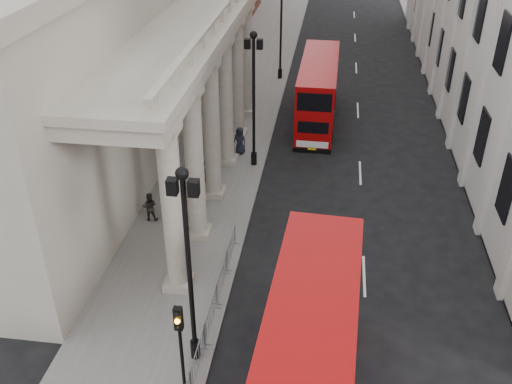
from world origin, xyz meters
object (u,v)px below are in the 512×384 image
(pedestrian_a, at_px, (208,169))
(pedestrian_b, at_px, (150,207))
(lamp_post_south, at_px, (188,257))
(bus_far, at_px, (318,91))
(lamp_post_north, at_px, (281,22))
(traffic_light, at_px, (180,338))
(bus_near, at_px, (306,376))
(pedestrian_c, at_px, (240,140))
(lamp_post_mid, at_px, (254,92))

(pedestrian_a, xyz_separation_m, pedestrian_b, (-2.18, -4.38, -0.05))
(lamp_post_south, distance_m, bus_far, 23.82)
(lamp_post_north, distance_m, pedestrian_b, 23.74)
(lamp_post_south, bearing_deg, traffic_light, -87.16)
(lamp_post_north, distance_m, bus_far, 9.63)
(lamp_post_north, distance_m, traffic_light, 34.07)
(bus_near, height_order, pedestrian_c, bus_near)
(lamp_post_mid, distance_m, pedestrian_b, 9.22)
(pedestrian_a, bearing_deg, bus_far, 50.83)
(traffic_light, xyz_separation_m, pedestrian_c, (-1.21, 19.42, -2.08))
(lamp_post_north, height_order, pedestrian_c, lamp_post_north)
(bus_far, bearing_deg, lamp_post_mid, -115.06)
(lamp_post_south, distance_m, pedestrian_a, 14.19)
(lamp_post_north, relative_size, pedestrian_c, 4.61)
(lamp_post_north, height_order, traffic_light, lamp_post_north)
(lamp_post_north, height_order, bus_near, lamp_post_north)
(lamp_post_south, xyz_separation_m, bus_near, (4.34, -2.59, -2.30))
(bus_far, relative_size, pedestrian_a, 6.12)
(lamp_post_south, distance_m, traffic_light, 2.71)
(pedestrian_a, bearing_deg, pedestrian_b, -124.93)
(traffic_light, xyz_separation_m, pedestrian_a, (-2.47, 15.44, -2.13))
(bus_far, distance_m, pedestrian_c, 7.73)
(lamp_post_mid, height_order, pedestrian_a, lamp_post_mid)
(lamp_post_south, relative_size, pedestrian_a, 4.87)
(pedestrian_c, bearing_deg, pedestrian_b, -93.07)
(lamp_post_south, bearing_deg, bus_far, 81.37)
(lamp_post_north, xyz_separation_m, bus_near, (4.34, -34.59, -2.30))
(traffic_light, xyz_separation_m, bus_far, (3.45, 25.44, -0.75))
(lamp_post_north, bearing_deg, pedestrian_b, -101.19)
(lamp_post_north, height_order, bus_far, lamp_post_north)
(traffic_light, bearing_deg, lamp_post_mid, 90.32)
(pedestrian_c, bearing_deg, pedestrian_a, -88.26)
(lamp_post_south, height_order, lamp_post_north, same)
(pedestrian_c, bearing_deg, bus_near, -55.52)
(pedestrian_a, bearing_deg, lamp_post_south, -88.55)
(bus_far, distance_m, pedestrian_a, 11.70)
(traffic_light, relative_size, bus_far, 0.41)
(lamp_post_mid, height_order, bus_far, lamp_post_mid)
(pedestrian_b, relative_size, pedestrian_c, 0.89)
(traffic_light, xyz_separation_m, bus_near, (4.24, -0.57, -0.49))
(bus_near, distance_m, pedestrian_a, 17.43)
(pedestrian_a, bearing_deg, traffic_light, -89.47)
(lamp_post_south, bearing_deg, lamp_post_mid, 90.00)
(bus_far, bearing_deg, bus_near, -87.73)
(lamp_post_mid, relative_size, bus_near, 0.71)
(lamp_post_south, bearing_deg, lamp_post_north, 90.00)
(lamp_post_north, bearing_deg, lamp_post_south, -90.00)
(lamp_post_mid, bearing_deg, bus_far, 64.40)
(lamp_post_south, xyz_separation_m, lamp_post_mid, (0.00, 16.00, 0.00))
(bus_far, bearing_deg, lamp_post_south, -98.09)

